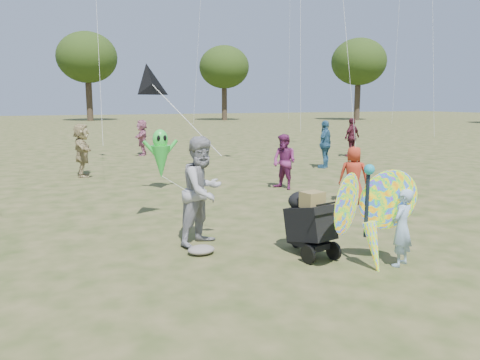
% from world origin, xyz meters
% --- Properties ---
extents(ground, '(160.00, 160.00, 0.00)m').
position_xyz_m(ground, '(0.00, 0.00, 0.00)').
color(ground, '#51592B').
rests_on(ground, ground).
extents(child_girl, '(0.53, 0.45, 1.22)m').
position_xyz_m(child_girl, '(1.52, -0.86, 0.61)').
color(child_girl, '#92B1D0').
rests_on(child_girl, ground).
extents(adult_man, '(1.19, 1.12, 1.94)m').
position_xyz_m(adult_man, '(-0.96, 1.40, 0.97)').
color(adult_man, '#97959B').
rests_on(adult_man, ground).
extents(grey_bag, '(0.46, 0.38, 0.15)m').
position_xyz_m(grey_bag, '(-1.18, 0.86, 0.07)').
color(grey_bag, slate).
rests_on(grey_bag, ground).
extents(crowd_a, '(0.84, 0.76, 1.44)m').
position_xyz_m(crowd_a, '(3.54, 3.12, 0.72)').
color(crowd_a, '#AB2E1B').
rests_on(crowd_a, ground).
extents(crowd_c, '(1.11, 1.00, 1.81)m').
position_xyz_m(crowd_c, '(6.33, 8.72, 0.90)').
color(crowd_c, '#2E5E80').
rests_on(crowd_c, ground).
extents(crowd_d, '(0.60, 1.68, 1.79)m').
position_xyz_m(crowd_d, '(-2.34, 10.14, 0.90)').
color(crowd_d, tan).
rests_on(crowd_d, ground).
extents(crowd_e, '(0.85, 0.94, 1.59)m').
position_xyz_m(crowd_e, '(2.87, 5.50, 0.80)').
color(crowd_e, '#73265C').
rests_on(crowd_e, ground).
extents(crowd_h, '(1.12, 0.76, 1.77)m').
position_xyz_m(crowd_h, '(9.44, 11.30, 0.88)').
color(crowd_h, '#521B29').
rests_on(crowd_h, ground).
extents(crowd_j, '(0.94, 1.62, 1.66)m').
position_xyz_m(crowd_j, '(0.74, 15.57, 0.83)').
color(crowd_j, '#B16580').
rests_on(crowd_j, ground).
extents(jogging_stroller, '(0.63, 1.10, 1.09)m').
position_xyz_m(jogging_stroller, '(0.47, 0.15, 0.61)').
color(jogging_stroller, black).
rests_on(jogging_stroller, ground).
extents(butterfly_kite, '(1.74, 0.75, 1.82)m').
position_xyz_m(butterfly_kite, '(0.98, -0.76, 0.83)').
color(butterfly_kite, orange).
rests_on(butterfly_kite, ground).
extents(delta_kite_rig, '(1.42, 1.53, 1.71)m').
position_xyz_m(delta_kite_rig, '(-1.52, 2.70, 2.85)').
color(delta_kite_rig, black).
rests_on(delta_kite_rig, ground).
extents(alien_kite, '(1.12, 0.69, 1.74)m').
position_xyz_m(alien_kite, '(-0.43, 6.85, 0.97)').
color(alien_kite, green).
rests_on(alien_kite, ground).
extents(tree_line, '(91.78, 33.60, 10.79)m').
position_xyz_m(tree_line, '(3.67, 44.99, 6.86)').
color(tree_line, '#3A2D21').
rests_on(tree_line, ground).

